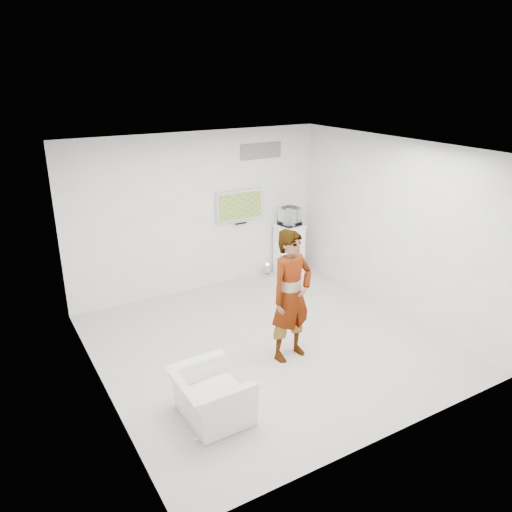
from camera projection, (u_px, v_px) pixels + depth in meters
name	position (u px, v px, depth m)	size (l,w,h in m)	color
room	(269.00, 253.00, 7.26)	(5.01, 5.01, 3.00)	beige
tv	(240.00, 206.00, 9.63)	(1.00, 0.08, 0.60)	silver
logo_decal	(261.00, 151.00, 9.55)	(0.90, 0.02, 0.30)	slate
person	(291.00, 296.00, 7.12)	(0.71, 0.47, 1.96)	silver
armchair	(210.00, 396.00, 6.03)	(0.94, 0.82, 0.61)	silver
pedestal	(289.00, 250.00, 10.24)	(0.52, 0.52, 1.07)	white
floor_uplight	(267.00, 270.00, 10.31)	(0.17, 0.17, 0.27)	silver
vitrine	(290.00, 216.00, 9.99)	(0.36, 0.36, 0.36)	white
console	(290.00, 219.00, 10.01)	(0.06, 0.18, 0.25)	white
wii_remote	(298.00, 238.00, 7.10)	(0.04, 0.16, 0.04)	white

